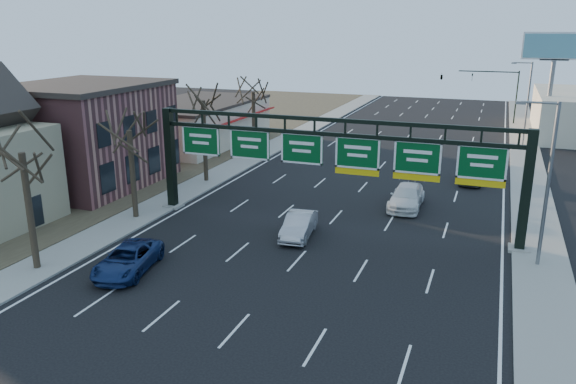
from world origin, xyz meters
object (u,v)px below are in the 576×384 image
at_px(sign_gantry, 332,158).
at_px(car_white_wagon, 407,197).
at_px(car_silver_sedan, 299,225).
at_px(car_blue_suv, 128,259).

height_order(sign_gantry, car_white_wagon, sign_gantry).
bearing_deg(car_white_wagon, sign_gantry, -124.75).
xyz_separation_m(car_silver_sedan, car_white_wagon, (5.32, 8.33, 0.04)).
relative_size(car_blue_suv, car_silver_sedan, 1.14).
xyz_separation_m(sign_gantry, car_silver_sedan, (-1.32, -2.39, -3.89)).
relative_size(car_blue_suv, car_white_wagon, 0.94).
height_order(car_blue_suv, car_silver_sedan, car_silver_sedan).
bearing_deg(sign_gantry, car_silver_sedan, -118.94).
relative_size(sign_gantry, car_blue_suv, 4.82).
height_order(sign_gantry, car_blue_suv, sign_gantry).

